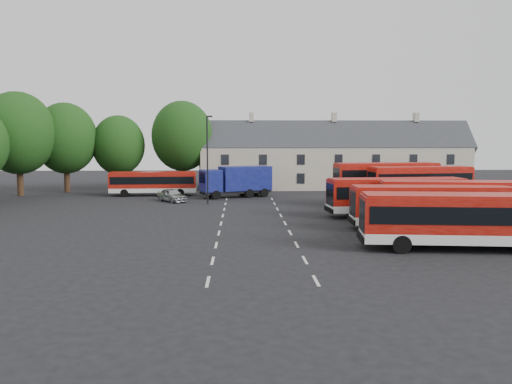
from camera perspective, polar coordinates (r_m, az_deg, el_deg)
ground at (r=37.01m, az=-4.14°, el=-4.13°), size 140.00×140.00×0.00m
lane_markings at (r=38.96m, az=-0.34°, el=-3.60°), size 5.15×33.80×0.01m
treeline at (r=60.04m, az=-23.69°, el=5.67°), size 29.92×32.59×12.01m
terrace_houses at (r=67.62m, az=8.84°, el=3.69°), size 35.70×7.13×10.06m
bus_row_a at (r=31.74m, az=22.64°, el=-2.61°), size 12.02×3.92×3.34m
bus_row_b at (r=34.57m, az=22.52°, el=-2.46°), size 10.18×3.80×2.81m
bus_row_c at (r=38.13m, az=19.31°, el=-1.24°), size 11.35×2.94×3.19m
bus_row_d at (r=41.46m, az=22.08°, el=-0.66°), size 12.09×4.40×3.34m
bus_row_e at (r=43.80m, az=15.74°, el=-0.17°), size 11.72×3.57×3.27m
bus_dd_south at (r=49.43m, az=18.24°, el=0.79°), size 9.95×3.59×3.99m
bus_dd_north at (r=51.18m, az=14.65°, el=1.21°), size 10.49×3.52×4.22m
bus_north at (r=59.18m, az=-11.66°, el=1.20°), size 9.98×2.81×2.79m
box_truck at (r=56.45m, az=-2.20°, el=1.38°), size 8.30×5.29×3.48m
silver_car at (r=53.22m, az=-9.58°, el=-0.35°), size 3.79×4.18×1.38m
lamppost at (r=50.30m, az=-5.56°, el=3.96°), size 0.62×0.27×8.88m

